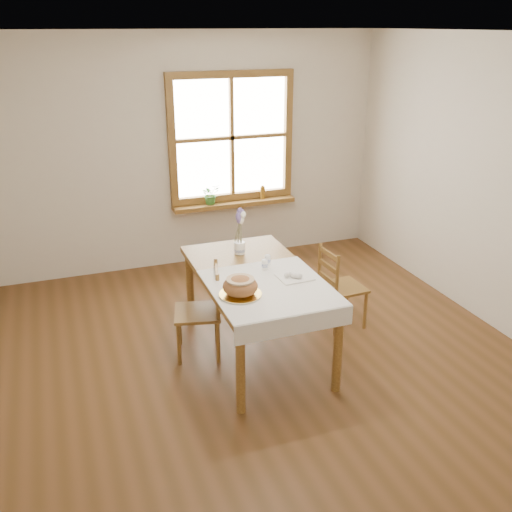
{
  "coord_description": "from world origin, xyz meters",
  "views": [
    {
      "loc": [
        -1.48,
        -3.72,
        2.66
      ],
      "look_at": [
        0.0,
        0.3,
        0.9
      ],
      "focal_mm": 40.0,
      "sensor_mm": 36.0,
      "label": 1
    }
  ],
  "objects": [
    {
      "name": "bread_plate",
      "position": [
        -0.26,
        -0.07,
        0.77
      ],
      "size": [
        0.4,
        0.4,
        0.02
      ],
      "primitive_type": "cylinder",
      "rotation": [
        0.0,
        0.0,
        0.37
      ],
      "color": "white",
      "rests_on": "table_linen"
    },
    {
      "name": "flower_vase",
      "position": [
        0.0,
        0.73,
        0.8
      ],
      "size": [
        0.11,
        0.11,
        0.11
      ],
      "primitive_type": "cylinder",
      "rotation": [
        0.0,
        0.0,
        -0.1
      ],
      "color": "white",
      "rests_on": "dining_table"
    },
    {
      "name": "room_walls",
      "position": [
        0.0,
        0.0,
        1.71
      ],
      "size": [
        4.6,
        5.1,
        2.65
      ],
      "color": "beige",
      "rests_on": "ground"
    },
    {
      "name": "salt_shaker",
      "position": [
        0.08,
        0.32,
        0.81
      ],
      "size": [
        0.05,
        0.05,
        0.1
      ],
      "primitive_type": "cylinder",
      "rotation": [
        0.0,
        0.0,
        0.04
      ],
      "color": "white",
      "rests_on": "table_linen"
    },
    {
      "name": "amber_bottle",
      "position": [
        0.86,
        2.4,
        0.8
      ],
      "size": [
        0.07,
        0.07,
        0.16
      ],
      "primitive_type": "cylinder",
      "rotation": [
        0.0,
        0.0,
        0.29
      ],
      "color": "#95641B",
      "rests_on": "window_sill"
    },
    {
      "name": "bread_loaf",
      "position": [
        -0.26,
        -0.07,
        0.85
      ],
      "size": [
        0.27,
        0.27,
        0.15
      ],
      "primitive_type": "ellipsoid",
      "color": "#975F35",
      "rests_on": "bread_plate"
    },
    {
      "name": "egg_napkin",
      "position": [
        0.25,
        0.08,
        0.77
      ],
      "size": [
        0.28,
        0.24,
        0.01
      ],
      "primitive_type": "cube",
      "rotation": [
        0.0,
        0.0,
        0.05
      ],
      "color": "white",
      "rests_on": "table_linen"
    },
    {
      "name": "window_sill",
      "position": [
        0.5,
        2.4,
        0.69
      ],
      "size": [
        1.46,
        0.2,
        0.05
      ],
      "color": "olive",
      "rests_on": "ground"
    },
    {
      "name": "ground",
      "position": [
        0.0,
        0.0,
        0.0
      ],
      "size": [
        5.0,
        5.0,
        0.0
      ],
      "primitive_type": "plane",
      "color": "brown",
      "rests_on": "ground"
    },
    {
      "name": "table_linen",
      "position": [
        0.0,
        -0.0,
        0.76
      ],
      "size": [
        0.91,
        0.99,
        0.01
      ],
      "primitive_type": "cube",
      "color": "white",
      "rests_on": "dining_table"
    },
    {
      "name": "chair_left",
      "position": [
        -0.47,
        0.45,
        0.41
      ],
      "size": [
        0.48,
        0.46,
        0.81
      ],
      "primitive_type": null,
      "rotation": [
        0.0,
        0.0,
        -1.81
      ],
      "color": "olive",
      "rests_on": "ground"
    },
    {
      "name": "lavender_bouquet",
      "position": [
        0.0,
        0.73,
        1.01
      ],
      "size": [
        0.17,
        0.17,
        0.32
      ],
      "primitive_type": null,
      "color": "#6A5698",
      "rests_on": "flower_vase"
    },
    {
      "name": "chair_right",
      "position": [
        0.93,
        0.48,
        0.4
      ],
      "size": [
        0.41,
        0.39,
        0.79
      ],
      "primitive_type": null,
      "rotation": [
        0.0,
        0.0,
        1.63
      ],
      "color": "olive",
      "rests_on": "ground"
    },
    {
      "name": "dining_table",
      "position": [
        0.0,
        0.3,
        0.66
      ],
      "size": [
        0.9,
        1.6,
        0.75
      ],
      "color": "olive",
      "rests_on": "ground"
    },
    {
      "name": "window",
      "position": [
        0.5,
        2.47,
        1.45
      ],
      "size": [
        1.46,
        0.08,
        1.46
      ],
      "color": "olive",
      "rests_on": "ground"
    },
    {
      "name": "potted_plant",
      "position": [
        0.21,
        2.4,
        0.8
      ],
      "size": [
        0.27,
        0.28,
        0.18
      ],
      "primitive_type": "imported",
      "rotation": [
        0.0,
        0.0,
        0.31
      ],
      "color": "#38772F",
      "rests_on": "window_sill"
    },
    {
      "name": "eggs",
      "position": [
        0.25,
        0.08,
        0.79
      ],
      "size": [
        0.21,
        0.19,
        0.04
      ],
      "primitive_type": null,
      "rotation": [
        0.0,
        0.0,
        0.05
      ],
      "color": "silver",
      "rests_on": "egg_napkin"
    },
    {
      "name": "pepper_shaker",
      "position": [
        0.14,
        0.4,
        0.81
      ],
      "size": [
        0.06,
        0.06,
        0.1
      ],
      "primitive_type": "cylinder",
      "rotation": [
        0.0,
        0.0,
        -0.3
      ],
      "color": "white",
      "rests_on": "table_linen"
    }
  ]
}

